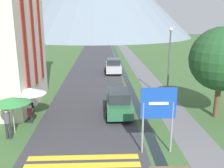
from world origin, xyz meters
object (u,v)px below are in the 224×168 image
Objects in this scene: cafe_umbrella_front_green at (11,100)px; person_seated_far at (30,113)px; parked_car_near at (119,103)px; cafe_chair_far_right at (28,107)px; road_sign at (158,110)px; cafe_chair_middle at (20,115)px; cafe_chair_far_left at (31,107)px; cafe_umbrella_middle_white at (30,91)px; person_standing_terrace at (7,122)px; parked_car_far at (113,66)px; tree_by_path at (222,59)px; streetlamp at (169,59)px.

cafe_umbrella_front_green is 2.04m from person_seated_far.
cafe_chair_far_right is at bearing 175.26° from parked_car_near.
parked_car_near is (-1.58, 5.13, -1.38)m from road_sign.
cafe_chair_middle is 1.50m from cafe_chair_far_left.
cafe_umbrella_middle_white is 1.23× the size of person_standing_terrace.
parked_car_far is at bearing 88.84° from parked_car_near.
cafe_umbrella_front_green is at bearing -101.53° from cafe_umbrella_middle_white.
person_seated_far is at bearing 3.96° from cafe_chair_middle.
parked_car_near is at bearing -17.29° from cafe_chair_far_left.
cafe_umbrella_front_green is 0.36× the size of tree_by_path.
person_standing_terrace is (-0.23, -3.85, 0.52)m from cafe_chair_far_left.
cafe_chair_middle is 0.14× the size of streetlamp.
person_seated_far is 12.99m from tree_by_path.
cafe_umbrella_middle_white is (-7.54, 4.71, -0.31)m from road_sign.
parked_car_far is at bearing 67.86° from person_seated_far.
cafe_chair_far_right is at bearing -166.20° from streetlamp.
person_standing_terrace is at bearing -111.40° from parked_car_far.
person_standing_terrace is at bearing -148.82° from streetlamp.
parked_car_near is 5.90m from streetlamp.
cafe_chair_middle is 2.45m from person_standing_terrace.
road_sign is 8.89m from cafe_umbrella_middle_white.
streetlamp is at bearing 31.18° from person_standing_terrace.
cafe_chair_far_right is (-6.76, -13.34, -0.40)m from parked_car_far.
cafe_umbrella_front_green is at bearing -158.14° from parked_car_near.
parked_car_near reaches higher than cafe_chair_far_left.
parked_car_near is at bearing 30.00° from cafe_chair_middle.
cafe_chair_far_right is 0.38× the size of cafe_umbrella_front_green.
tree_by_path is at bearing -57.53° from streetlamp.
cafe_chair_far_right is (-6.48, 0.54, -0.39)m from parked_car_near.
cafe_chair_far_left is at bearing -116.01° from parked_car_far.
cafe_chair_far_left is (-7.81, 5.66, -1.77)m from road_sign.
person_seated_far is at bearing 68.56° from cafe_umbrella_front_green.
cafe_chair_middle is 0.14× the size of tree_by_path.
cafe_umbrella_front_green is at bearing 84.74° from person_standing_terrace.
tree_by_path reaches higher than parked_car_far.
road_sign is 2.82× the size of person_seated_far.
cafe_umbrella_front_green is 2.19m from cafe_umbrella_middle_white.
parked_car_near is at bearing -143.37° from streetlamp.
tree_by_path is (13.25, 0.30, 3.53)m from cafe_chair_middle.
parked_car_far reaches higher than cafe_chair_far_right.
tree_by_path is (6.42, -14.51, 3.14)m from parked_car_far.
parked_car_far is 1.84× the size of cafe_umbrella_middle_white.
tree_by_path is at bearing -17.53° from cafe_chair_far_left.
cafe_umbrella_front_green reaches higher than cafe_umbrella_middle_white.
cafe_umbrella_front_green reaches higher than cafe_chair_far_right.
road_sign reaches higher than cafe_chair_middle.
road_sign reaches higher than person_standing_terrace.
cafe_chair_far_right is at bearing 174.93° from tree_by_path.
cafe_umbrella_middle_white is 1.50m from person_seated_far.
person_standing_terrace is at bearing -106.04° from person_seated_far.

